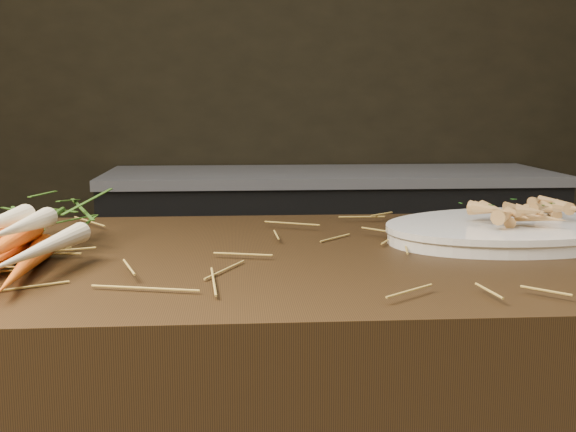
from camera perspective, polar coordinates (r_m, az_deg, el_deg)
name	(u,v)px	position (r m, az deg, el deg)	size (l,w,h in m)	color
back_counter	(329,270)	(3.04, 3.24, -4.32)	(1.82, 0.62, 0.84)	black
straw_bedding	(295,246)	(1.08, 0.54, -2.36)	(1.40, 0.60, 0.02)	olive
root_veg_bunch	(24,227)	(1.09, -20.14, -0.84)	(0.19, 0.50, 0.09)	#E85615
serving_platter	(518,232)	(1.23, 17.71, -1.21)	(0.45, 0.30, 0.02)	white
roasted_veg_heap	(519,210)	(1.23, 17.79, 0.49)	(0.22, 0.16, 0.05)	#BA8042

